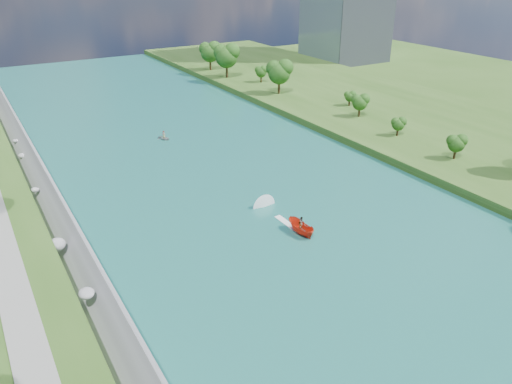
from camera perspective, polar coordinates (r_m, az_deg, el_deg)
ground at (r=60.54m, az=7.43°, el=-7.23°), size 260.00×260.00×0.00m
river_water at (r=75.07m, az=-1.91°, el=-0.15°), size 55.00×240.00×0.10m
berm_east at (r=106.15m, az=22.25°, el=6.14°), size 44.00×240.00×1.50m
riprap_bank at (r=66.04m, az=-21.41°, el=-4.15°), size 3.92×236.00×4.17m
trees_east at (r=99.99m, az=15.19°, el=9.59°), size 18.97×137.54×11.94m
motorboat at (r=65.10m, az=4.51°, el=-3.67°), size 3.60×19.12×2.00m
raft at (r=99.02m, az=-10.48°, el=6.16°), size 2.81×3.26×1.66m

